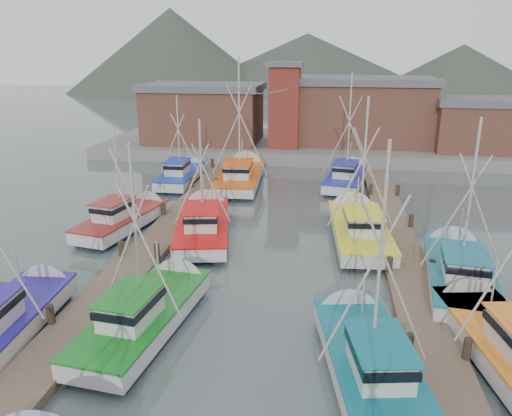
# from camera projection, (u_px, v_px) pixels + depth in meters

# --- Properties ---
(ground) EXTENTS (260.00, 260.00, 0.00)m
(ground) POSITION_uv_depth(u_px,v_px,m) (254.00, 322.00, 21.05)
(ground) COLOR #43504F
(ground) RESTS_ON ground
(dock_left) EXTENTS (2.30, 46.00, 1.50)m
(dock_left) POSITION_uv_depth(u_px,v_px,m) (133.00, 267.00, 25.79)
(dock_left) COLOR #4F4031
(dock_left) RESTS_ON ground
(dock_right) EXTENTS (2.30, 46.00, 1.50)m
(dock_right) POSITION_uv_depth(u_px,v_px,m) (412.00, 286.00, 23.79)
(dock_right) COLOR #4F4031
(dock_right) RESTS_ON ground
(quay) EXTENTS (44.00, 16.00, 1.20)m
(quay) POSITION_uv_depth(u_px,v_px,m) (305.00, 146.00, 55.69)
(quay) COLOR gray
(quay) RESTS_ON ground
(shed_left) EXTENTS (12.72, 8.48, 6.20)m
(shed_left) POSITION_uv_depth(u_px,v_px,m) (204.00, 113.00, 54.24)
(shed_left) COLOR brown
(shed_left) RESTS_ON quay
(shed_center) EXTENTS (14.84, 9.54, 6.90)m
(shed_center) POSITION_uv_depth(u_px,v_px,m) (362.00, 110.00, 53.58)
(shed_center) COLOR brown
(shed_center) RESTS_ON quay
(shed_right) EXTENTS (8.48, 6.36, 5.20)m
(shed_right) POSITION_uv_depth(u_px,v_px,m) (476.00, 124.00, 49.45)
(shed_right) COLOR brown
(shed_right) RESTS_ON quay
(lookout_tower) EXTENTS (3.60, 3.60, 8.50)m
(lookout_tower) POSITION_uv_depth(u_px,v_px,m) (285.00, 104.00, 50.70)
(lookout_tower) COLOR maroon
(lookout_tower) RESTS_ON quay
(distant_hills) EXTENTS (175.00, 140.00, 42.00)m
(distant_hills) POSITION_uv_depth(u_px,v_px,m) (277.00, 90.00, 138.26)
(distant_hills) COLOR #3E483C
(distant_hills) RESTS_ON ground
(boat_4) EXTENTS (3.64, 8.92, 8.53)m
(boat_4) POSITION_uv_depth(u_px,v_px,m) (150.00, 312.00, 20.51)
(boat_4) COLOR black
(boat_4) RESTS_ON ground
(boat_5) EXTENTS (4.18, 9.03, 9.21)m
(boat_5) POSITION_uv_depth(u_px,v_px,m) (366.00, 357.00, 17.48)
(boat_5) COLOR black
(boat_5) RESTS_ON ground
(boat_6) EXTENTS (3.47, 8.39, 8.53)m
(boat_6) POSITION_uv_depth(u_px,v_px,m) (12.00, 317.00, 20.09)
(boat_6) COLOR black
(boat_6) RESTS_ON ground
(boat_7) EXTENTS (4.01, 8.73, 10.19)m
(boat_7) POSITION_uv_depth(u_px,v_px,m) (499.00, 339.00, 18.59)
(boat_7) COLOR black
(boat_7) RESTS_ON ground
(boat_8) EXTENTS (4.73, 9.91, 8.05)m
(boat_8) POSITION_uv_depth(u_px,v_px,m) (204.00, 224.00, 30.78)
(boat_8) COLOR black
(boat_8) RESTS_ON ground
(boat_9) EXTENTS (3.83, 9.95, 9.43)m
(boat_9) POSITION_uv_depth(u_px,v_px,m) (358.00, 228.00, 30.10)
(boat_9) COLOR black
(boat_9) RESTS_ON ground
(boat_10) EXTENTS (3.93, 8.43, 7.16)m
(boat_10) POSITION_uv_depth(u_px,v_px,m) (127.00, 218.00, 31.78)
(boat_10) COLOR black
(boat_10) RESTS_ON ground
(boat_11) EXTENTS (3.90, 9.39, 8.99)m
(boat_11) POSITION_uv_depth(u_px,v_px,m) (458.00, 270.00, 24.30)
(boat_11) COLOR black
(boat_11) RESTS_ON ground
(boat_12) EXTENTS (4.58, 10.62, 11.43)m
(boat_12) POSITION_uv_depth(u_px,v_px,m) (241.00, 176.00, 42.32)
(boat_12) COLOR black
(boat_12) RESTS_ON ground
(boat_13) EXTENTS (4.12, 9.15, 10.02)m
(boat_13) POSITION_uv_depth(u_px,v_px,m) (347.00, 177.00, 41.91)
(boat_13) COLOR black
(boat_13) RESTS_ON ground
(boat_14) EXTENTS (3.32, 8.30, 8.07)m
(boat_14) POSITION_uv_depth(u_px,v_px,m) (182.00, 175.00, 42.64)
(boat_14) COLOR black
(boat_14) RESTS_ON ground
(gull_near) EXTENTS (1.55, 0.64, 0.24)m
(gull_near) POSITION_uv_depth(u_px,v_px,m) (262.00, 93.00, 15.72)
(gull_near) COLOR gray
(gull_near) RESTS_ON ground
(gull_far) EXTENTS (1.53, 0.66, 0.24)m
(gull_far) POSITION_uv_depth(u_px,v_px,m) (277.00, 172.00, 22.02)
(gull_far) COLOR gray
(gull_far) RESTS_ON ground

